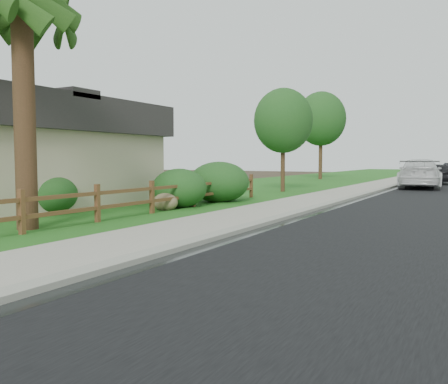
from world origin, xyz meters
The scene contains 16 objects.
ground centered at (0.00, 0.00, 0.00)m, with size 120.00×120.00×0.00m, color #33291C.
curb centered at (0.40, 35.00, 0.06)m, with size 0.40×90.00×0.12m, color gray.
wet_gutter centered at (0.75, 35.00, 0.02)m, with size 0.50×90.00×0.00m, color black.
sidewalk centered at (-0.90, 35.00, 0.05)m, with size 2.20×90.00×0.10m, color gray.
grass_strip centered at (-2.80, 35.00, 0.03)m, with size 1.60×90.00×0.06m, color #1D5A19.
lawn_near centered at (-8.00, 35.00, 0.02)m, with size 9.00×90.00×0.04m, color #1D5A19.
ranch_fence centered at (-3.60, 6.40, 0.62)m, with size 0.12×16.92×1.10m.
palm_tree centered at (-4.30, 3.50, 5.52)m, with size 3.60×3.60×6.60m.
white_suv centered at (2.05, 26.56, 0.89)m, with size 2.43×5.99×1.74m, color silver.
dark_car_mid centered at (2.42, 32.84, 0.77)m, with size 1.76×4.38×1.49m, color black.
boulder centered at (-3.94, 8.77, 0.31)m, with size 0.93×0.70×0.62m, color brown.
shrub_b centered at (-6.50, 5.98, 0.66)m, with size 1.88×1.88×1.32m, color #1C4A1A.
shrub_c centered at (-4.06, 9.79, 0.72)m, with size 1.99×1.99×1.44m, color #1C4A1A.
shrub_d centered at (-3.90, 12.41, 0.84)m, with size 2.46×2.46×1.68m, color #1C4A1A.
tree_near_left centered at (-3.90, 19.27, 3.80)m, with size 3.12×3.12×5.53m.
tree_mid_left centered at (-7.00, 35.47, 5.21)m, with size 4.22×4.22×7.55m.
Camera 1 is at (5.68, -4.34, 1.78)m, focal length 38.00 mm.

